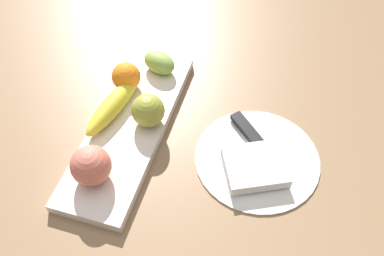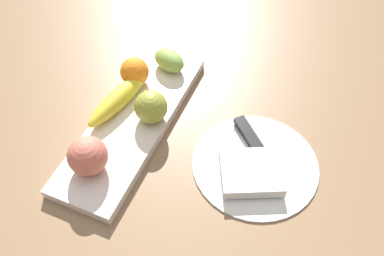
% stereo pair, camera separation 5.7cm
% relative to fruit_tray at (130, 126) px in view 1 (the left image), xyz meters
% --- Properties ---
extents(ground_plane, '(2.40, 2.40, 0.00)m').
position_rel_fruit_tray_xyz_m(ground_plane, '(-0.00, 0.03, -0.01)').
color(ground_plane, '#8B6A4B').
extents(fruit_tray, '(0.45, 0.15, 0.02)m').
position_rel_fruit_tray_xyz_m(fruit_tray, '(0.00, 0.00, 0.00)').
color(fruit_tray, white).
rests_on(fruit_tray, ground_plane).
extents(apple, '(0.07, 0.07, 0.07)m').
position_rel_fruit_tray_xyz_m(apple, '(-0.02, 0.04, 0.05)').
color(apple, '#959D37').
rests_on(apple, fruit_tray).
extents(banana, '(0.20, 0.08, 0.04)m').
position_rel_fruit_tray_xyz_m(banana, '(-0.02, -0.04, 0.03)').
color(banana, yellow).
rests_on(banana, fruit_tray).
extents(orange_near_apple, '(0.06, 0.06, 0.06)m').
position_rel_fruit_tray_xyz_m(orange_near_apple, '(-0.10, -0.04, 0.04)').
color(orange_near_apple, orange).
rests_on(orange_near_apple, fruit_tray).
extents(peach, '(0.08, 0.08, 0.08)m').
position_rel_fruit_tray_xyz_m(peach, '(0.14, -0.01, 0.05)').
color(peach, '#D7705C').
rests_on(peach, fruit_tray).
extents(grape_bunch, '(0.08, 0.09, 0.05)m').
position_rel_fruit_tray_xyz_m(grape_bunch, '(-0.17, 0.01, 0.04)').
color(grape_bunch, '#8AB14C').
rests_on(grape_bunch, fruit_tray).
extents(dinner_plate, '(0.25, 0.25, 0.01)m').
position_rel_fruit_tray_xyz_m(dinner_plate, '(0.00, 0.27, -0.01)').
color(dinner_plate, white).
rests_on(dinner_plate, ground_plane).
extents(folded_napkin, '(0.14, 0.15, 0.02)m').
position_rel_fruit_tray_xyz_m(folded_napkin, '(0.03, 0.27, 0.01)').
color(folded_napkin, white).
rests_on(folded_napkin, dinner_plate).
extents(knife, '(0.14, 0.14, 0.01)m').
position_rel_fruit_tray_xyz_m(knife, '(-0.05, 0.25, 0.00)').
color(knife, silver).
rests_on(knife, dinner_plate).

